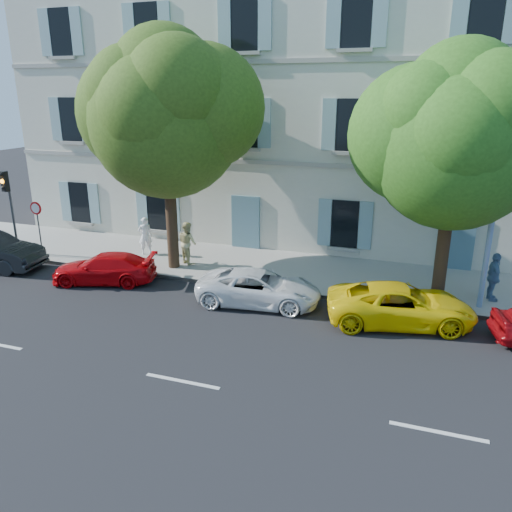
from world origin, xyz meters
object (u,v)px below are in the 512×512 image
at_px(tree_left, 166,122).
at_px(car_yellow_supercar, 401,305).
at_px(traffic_light, 8,195).
at_px(pedestrian_b, 187,243).
at_px(pedestrian_c, 494,277).
at_px(road_sign, 37,217).
at_px(car_red_coupe, 104,268).
at_px(tree_right, 455,147).
at_px(pedestrian_a, 145,236).
at_px(car_white_coupe, 259,288).
at_px(street_lamp, 503,156).

bearing_deg(tree_left, car_yellow_supercar, -13.25).
relative_size(tree_left, traffic_light, 2.45).
relative_size(pedestrian_b, pedestrian_c, 1.05).
bearing_deg(pedestrian_c, road_sign, 82.11).
bearing_deg(road_sign, car_yellow_supercar, -5.76).
height_order(car_red_coupe, pedestrian_b, pedestrian_b).
bearing_deg(car_red_coupe, tree_right, 82.82).
bearing_deg(car_yellow_supercar, pedestrian_a, 60.57).
height_order(car_white_coupe, road_sign, road_sign).
bearing_deg(car_white_coupe, pedestrian_b, 49.38).
bearing_deg(pedestrian_a, pedestrian_b, 129.54).
xyz_separation_m(car_red_coupe, road_sign, (-4.17, 1.46, 1.30)).
bearing_deg(car_red_coupe, car_yellow_supercar, 73.83).
height_order(tree_right, street_lamp, street_lamp).
bearing_deg(tree_right, car_white_coupe, -162.15).
relative_size(car_yellow_supercar, pedestrian_a, 2.74).
xyz_separation_m(car_white_coupe, road_sign, (-10.29, 1.47, 1.28)).
distance_m(road_sign, pedestrian_b, 6.50).
height_order(car_red_coupe, tree_right, tree_right).
distance_m(car_white_coupe, pedestrian_b, 4.79).
xyz_separation_m(car_white_coupe, pedestrian_c, (7.42, 2.48, 0.40)).
distance_m(traffic_light, street_lamp, 18.75).
relative_size(road_sign, pedestrian_b, 1.36).
relative_size(tree_left, pedestrian_b, 5.05).
distance_m(tree_right, traffic_light, 17.47).
bearing_deg(pedestrian_b, street_lamp, -153.87).
bearing_deg(pedestrian_b, tree_left, 92.51).
height_order(car_white_coupe, tree_right, tree_right).
distance_m(street_lamp, pedestrian_b, 11.75).
bearing_deg(tree_right, pedestrian_c, 20.62).
height_order(tree_right, pedestrian_c, tree_right).
bearing_deg(tree_left, pedestrian_a, 150.07).
xyz_separation_m(car_red_coupe, tree_right, (11.83, 1.82, 4.69)).
xyz_separation_m(car_red_coupe, traffic_light, (-5.46, 1.36, 2.18)).
relative_size(car_red_coupe, car_yellow_supercar, 0.86).
xyz_separation_m(street_lamp, pedestrian_c, (0.40, 0.89, -4.07)).
height_order(car_red_coupe, pedestrian_a, pedestrian_a).
xyz_separation_m(traffic_light, pedestrian_c, (19.00, 1.11, -1.76)).
bearing_deg(traffic_light, car_red_coupe, -13.95).
bearing_deg(pedestrian_b, pedestrian_a, 19.01).
distance_m(car_yellow_supercar, tree_right, 5.11).
bearing_deg(pedestrian_b, pedestrian_c, -149.23).
bearing_deg(tree_left, tree_right, -1.31).
height_order(car_red_coupe, road_sign, road_sign).
relative_size(traffic_light, pedestrian_c, 2.16).
xyz_separation_m(tree_left, tree_right, (10.00, -0.23, -0.54)).
xyz_separation_m(car_yellow_supercar, tree_left, (-8.90, 2.10, 5.16)).
xyz_separation_m(pedestrian_b, pedestrian_c, (11.38, -0.18, -0.04)).
distance_m(tree_left, tree_right, 10.02).
bearing_deg(street_lamp, tree_left, 177.63).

